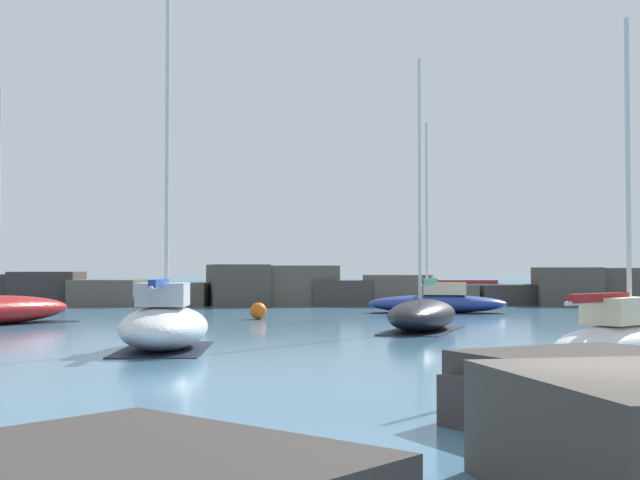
# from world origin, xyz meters

# --- Properties ---
(ground_plane) EXTENTS (600.00, 600.00, 0.00)m
(ground_plane) POSITION_xyz_m (0.00, 0.00, 0.00)
(ground_plane) COLOR teal
(open_sea_beyond) EXTENTS (400.00, 116.00, 0.01)m
(open_sea_beyond) POSITION_xyz_m (0.00, 106.06, 0.00)
(open_sea_beyond) COLOR #386684
(open_sea_beyond) RESTS_ON ground
(breakwater_jetty) EXTENTS (70.52, 6.97, 2.53)m
(breakwater_jetty) POSITION_xyz_m (4.64, 46.05, 1.00)
(breakwater_jetty) COLOR #4C443D
(breakwater_jetty) RESTS_ON ground
(sailboat_moored_2) EXTENTS (7.24, 2.73, 9.77)m
(sailboat_moored_2) POSITION_xyz_m (4.29, 35.71, 0.59)
(sailboat_moored_2) COLOR navy
(sailboat_moored_2) RESTS_ON ground
(sailboat_moored_3) EXTENTS (2.42, 5.29, 10.31)m
(sailboat_moored_3) POSITION_xyz_m (-6.90, 15.57, 0.73)
(sailboat_moored_3) COLOR white
(sailboat_moored_3) RESTS_ON ground
(sailboat_moored_6) EXTENTS (5.31, 5.10, 8.44)m
(sailboat_moored_6) POSITION_xyz_m (4.54, 11.50, 0.59)
(sailboat_moored_6) COLOR white
(sailboat_moored_6) RESTS_ON ground
(sailboat_moored_7) EXTENTS (4.14, 6.50, 9.92)m
(sailboat_moored_7) POSITION_xyz_m (1.50, 22.87, 0.61)
(sailboat_moored_7) COLOR black
(sailboat_moored_7) RESTS_ON ground
(mooring_buoy_orange_near) EXTENTS (0.75, 0.75, 0.95)m
(mooring_buoy_orange_near) POSITION_xyz_m (-4.75, 30.61, 0.38)
(mooring_buoy_orange_near) COLOR #EA5914
(mooring_buoy_orange_near) RESTS_ON ground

